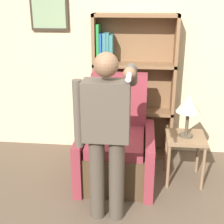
% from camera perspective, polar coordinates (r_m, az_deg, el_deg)
% --- Properties ---
extents(wall_back, '(8.00, 0.11, 2.80)m').
position_cam_1_polar(wall_back, '(4.18, 6.53, 10.98)').
color(wall_back, beige).
rests_on(wall_back, ground_plane).
extents(bookcase, '(1.06, 0.28, 1.88)m').
position_cam_1_polar(bookcase, '(4.13, 2.49, 4.04)').
color(bookcase, brown).
rests_on(bookcase, ground_plane).
extents(armchair, '(0.87, 0.92, 1.22)m').
position_cam_1_polar(armchair, '(3.74, 0.88, -6.73)').
color(armchair, '#4C3823').
rests_on(armchair, ground_plane).
extents(person_standing, '(0.57, 0.78, 1.65)m').
position_cam_1_polar(person_standing, '(2.82, -1.08, -3.40)').
color(person_standing, '#473D33').
rests_on(person_standing, ground_plane).
extents(side_table, '(0.44, 0.44, 0.57)m').
position_cam_1_polar(side_table, '(3.73, 13.23, -5.70)').
color(side_table, '#846647').
rests_on(side_table, ground_plane).
extents(table_lamp, '(0.28, 0.28, 0.50)m').
position_cam_1_polar(table_lamp, '(3.55, 13.85, 1.27)').
color(table_lamp, '#4C4233').
rests_on(table_lamp, side_table).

